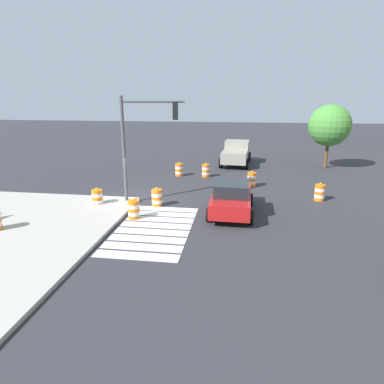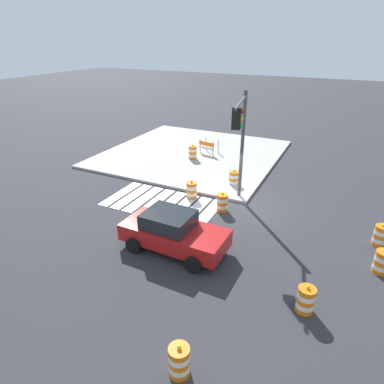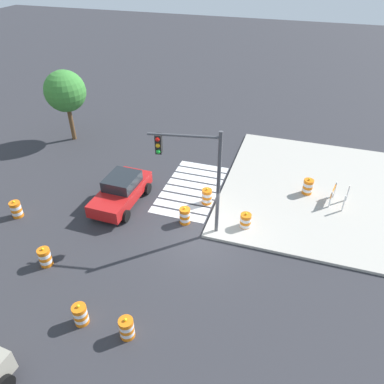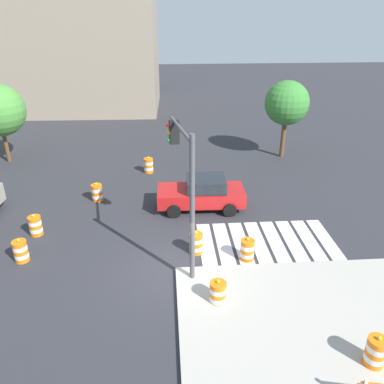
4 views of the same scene
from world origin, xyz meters
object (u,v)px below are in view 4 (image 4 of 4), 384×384
object	(u,v)px
traffic_barrel_near_corner	(35,226)
traffic_barrel_median_far	(218,293)
traffic_barrel_lane_center	(21,251)
traffic_barrel_opposite_curb	(149,165)
traffic_barrel_far_curb	(97,193)
traffic_light_pole	(184,172)
street_tree_streetside_mid	(287,103)
traffic_barrel_crosswalk_end	(247,250)
traffic_barrel_on_sidewalk	(376,352)
sports_car	(202,193)
traffic_barrel_median_near	(196,243)

from	to	relation	value
traffic_barrel_near_corner	traffic_barrel_median_far	xyz separation A→B (m)	(7.48, -5.00, 0.00)
traffic_barrel_lane_center	traffic_barrel_opposite_curb	bearing A→B (deg)	61.55
traffic_barrel_far_curb	traffic_barrel_lane_center	world-z (taller)	same
traffic_light_pole	street_tree_streetside_mid	bearing A→B (deg)	58.04
traffic_barrel_crosswalk_end	traffic_barrel_lane_center	bearing A→B (deg)	176.44
traffic_barrel_on_sidewalk	traffic_light_pole	xyz separation A→B (m)	(-5.01, 5.29, 3.31)
street_tree_streetside_mid	traffic_light_pole	bearing A→B (deg)	-121.96
sports_car	traffic_barrel_median_near	bearing A→B (deg)	-98.90
traffic_barrel_on_sidewalk	street_tree_streetside_mid	distance (m)	17.29
traffic_barrel_far_curb	traffic_barrel_on_sidewalk	size ratio (longest dim) A/B	1.00
traffic_barrel_lane_center	traffic_barrel_on_sidewalk	world-z (taller)	traffic_barrel_on_sidewalk
traffic_barrel_crosswalk_end	street_tree_streetside_mid	distance (m)	12.88
traffic_barrel_median_near	traffic_barrel_opposite_curb	bearing A→B (deg)	104.22
traffic_barrel_crosswalk_end	traffic_barrel_median_far	size ratio (longest dim) A/B	1.00
traffic_barrel_median_near	traffic_barrel_on_sidewalk	bearing A→B (deg)	-52.85
traffic_barrel_lane_center	traffic_barrel_opposite_curb	distance (m)	10.03
sports_car	traffic_barrel_median_near	xyz separation A→B (m)	(-0.61, -3.92, -0.36)
traffic_barrel_lane_center	traffic_barrel_crosswalk_end	bearing A→B (deg)	-3.56
traffic_barrel_median_near	traffic_barrel_lane_center	size ratio (longest dim) A/B	1.00
traffic_barrel_near_corner	traffic_barrel_far_curb	distance (m)	3.89
traffic_barrel_median_far	street_tree_streetside_mid	size ratio (longest dim) A/B	0.20
traffic_barrel_median_near	street_tree_streetside_mid	xyz separation A→B (m)	(6.73, 10.93, 3.16)
traffic_barrel_crosswalk_end	traffic_barrel_lane_center	distance (m)	9.01
sports_car	traffic_barrel_lane_center	world-z (taller)	sports_car
traffic_barrel_median_far	traffic_barrel_far_curb	xyz separation A→B (m)	(-5.27, 8.20, 0.00)
traffic_light_pole	street_tree_streetside_mid	world-z (taller)	traffic_light_pole
traffic_barrel_median_near	traffic_barrel_lane_center	distance (m)	6.99
traffic_barrel_lane_center	traffic_barrel_opposite_curb	xyz separation A→B (m)	(4.78, 8.82, 0.00)
sports_car	traffic_barrel_crosswalk_end	bearing A→B (deg)	-73.04
traffic_barrel_crosswalk_end	traffic_barrel_far_curb	xyz separation A→B (m)	(-6.78, 5.72, 0.00)
traffic_barrel_on_sidewalk	traffic_barrel_median_near	bearing A→B (deg)	127.15
traffic_light_pole	traffic_barrel_crosswalk_end	bearing A→B (deg)	0.66
traffic_barrel_median_near	traffic_light_pole	bearing A→B (deg)	-127.58
traffic_barrel_median_far	traffic_barrel_far_curb	distance (m)	9.75
traffic_barrel_near_corner	traffic_light_pole	bearing A→B (deg)	-21.47
traffic_barrel_median_far	traffic_light_pole	xyz separation A→B (m)	(-1.00, 2.45, 3.46)
traffic_barrel_crosswalk_end	traffic_barrel_opposite_curb	xyz separation A→B (m)	(-4.22, 9.38, 0.00)
traffic_barrel_crosswalk_end	traffic_light_pole	bearing A→B (deg)	-179.34
traffic_barrel_far_curb	traffic_barrel_on_sidewalk	world-z (taller)	traffic_barrel_on_sidewalk
traffic_barrel_lane_center	traffic_barrel_on_sidewalk	size ratio (longest dim) A/B	1.00
traffic_barrel_opposite_curb	sports_car	bearing A→B (deg)	-59.61
sports_car	traffic_barrel_median_near	distance (m)	3.99
traffic_barrel_median_far	traffic_barrel_lane_center	distance (m)	8.08
traffic_barrel_on_sidewalk	street_tree_streetside_mid	bearing A→B (deg)	82.50
sports_car	traffic_barrel_far_curb	distance (m)	5.53
sports_car	traffic_barrel_on_sidewalk	distance (m)	10.61
traffic_barrel_far_curb	traffic_barrel_median_far	bearing A→B (deg)	-57.28
traffic_barrel_crosswalk_end	traffic_barrel_opposite_curb	size ratio (longest dim) A/B	1.00
street_tree_streetside_mid	traffic_barrel_far_curb	bearing A→B (deg)	-153.09
traffic_barrel_on_sidewalk	traffic_light_pole	world-z (taller)	traffic_light_pole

